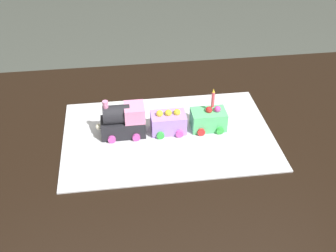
{
  "coord_description": "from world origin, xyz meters",
  "views": [
    {
      "loc": [
        -0.18,
        -0.91,
        1.46
      ],
      "look_at": [
        -0.06,
        0.04,
        0.77
      ],
      "focal_mm": 44.39,
      "sensor_mm": 36.0,
      "label": 1
    }
  ],
  "objects_px": {
    "dining_table": "(189,171)",
    "cake_car_flatbed_lavender": "(168,122)",
    "cake_car_hopper_mint_green": "(208,119)",
    "cake_locomotive": "(123,121)",
    "birthday_candle": "(213,98)"
  },
  "relations": [
    {
      "from": "dining_table",
      "to": "cake_car_flatbed_lavender",
      "type": "bearing_deg",
      "value": 130.76
    },
    {
      "from": "dining_table",
      "to": "cake_car_hopper_mint_green",
      "type": "height_order",
      "value": "cake_car_hopper_mint_green"
    },
    {
      "from": "cake_locomotive",
      "to": "birthday_candle",
      "type": "xyz_separation_m",
      "value": [
        0.26,
        -0.0,
        0.05
      ]
    },
    {
      "from": "cake_locomotive",
      "to": "cake_car_flatbed_lavender",
      "type": "relative_size",
      "value": 1.4
    },
    {
      "from": "cake_car_hopper_mint_green",
      "to": "cake_car_flatbed_lavender",
      "type": "bearing_deg",
      "value": 180.0
    },
    {
      "from": "cake_locomotive",
      "to": "birthday_candle",
      "type": "distance_m",
      "value": 0.26
    },
    {
      "from": "cake_car_hopper_mint_green",
      "to": "birthday_candle",
      "type": "height_order",
      "value": "birthday_candle"
    },
    {
      "from": "cake_car_flatbed_lavender",
      "to": "birthday_candle",
      "type": "distance_m",
      "value": 0.15
    },
    {
      "from": "cake_locomotive",
      "to": "cake_car_hopper_mint_green",
      "type": "height_order",
      "value": "cake_locomotive"
    },
    {
      "from": "dining_table",
      "to": "cake_car_hopper_mint_green",
      "type": "relative_size",
      "value": 14.0
    },
    {
      "from": "birthday_candle",
      "to": "cake_locomotive",
      "type": "bearing_deg",
      "value": 180.0
    },
    {
      "from": "cake_car_flatbed_lavender",
      "to": "birthday_candle",
      "type": "relative_size",
      "value": 1.67
    },
    {
      "from": "birthday_candle",
      "to": "cake_car_hopper_mint_green",
      "type": "bearing_deg",
      "value": 180.0
    },
    {
      "from": "birthday_candle",
      "to": "dining_table",
      "type": "bearing_deg",
      "value": -140.38
    },
    {
      "from": "cake_car_flatbed_lavender",
      "to": "dining_table",
      "type": "bearing_deg",
      "value": -49.24
    }
  ]
}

